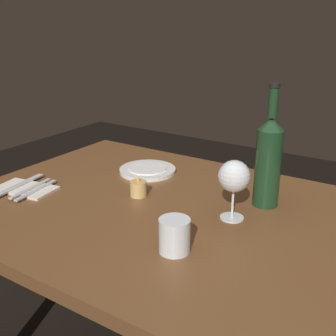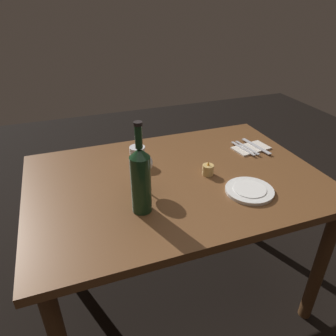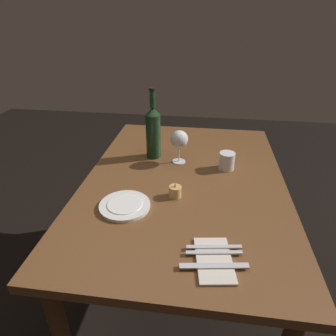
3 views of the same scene
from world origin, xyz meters
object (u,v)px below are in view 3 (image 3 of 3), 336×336
(fork_inner, at_px, (214,252))
(fork_outer, at_px, (214,247))
(wine_glass_left, at_px, (179,140))
(folded_napkin, at_px, (214,260))
(dinner_plate, at_px, (125,205))
(table_knife, at_px, (214,266))
(wine_bottle, at_px, (153,132))
(votive_candle, at_px, (175,192))
(water_tumbler, at_px, (227,162))

(fork_inner, relative_size, fork_outer, 1.00)
(wine_glass_left, relative_size, folded_napkin, 0.83)
(dinner_plate, bearing_deg, table_knife, 52.88)
(dinner_plate, bearing_deg, fork_inner, 59.10)
(wine_glass_left, relative_size, fork_outer, 0.93)
(wine_bottle, xyz_separation_m, votive_candle, (0.35, 0.15, -0.12))
(water_tumbler, relative_size, fork_outer, 0.47)
(votive_candle, relative_size, fork_outer, 0.37)
(wine_glass_left, relative_size, dinner_plate, 0.84)
(wine_bottle, xyz_separation_m, folded_napkin, (0.69, 0.31, -0.14))
(water_tumbler, bearing_deg, folded_napkin, -5.54)
(table_knife, bearing_deg, folded_napkin, 180.00)
(water_tumbler, relative_size, folded_napkin, 0.41)
(water_tumbler, bearing_deg, dinner_plate, -47.67)
(wine_bottle, height_order, dinner_plate, wine_bottle)
(dinner_plate, bearing_deg, wine_glass_left, 157.33)
(folded_napkin, bearing_deg, water_tumbler, 174.46)
(wine_glass_left, distance_m, wine_bottle, 0.14)
(wine_bottle, relative_size, fork_outer, 1.99)
(wine_bottle, height_order, fork_outer, wine_bottle)
(dinner_plate, distance_m, folded_napkin, 0.42)
(wine_glass_left, height_order, fork_inner, wine_glass_left)
(wine_bottle, bearing_deg, table_knife, 23.59)
(wine_bottle, bearing_deg, fork_outer, 26.18)
(fork_inner, bearing_deg, wine_bottle, -154.68)
(fork_outer, bearing_deg, wine_glass_left, -163.44)
(folded_napkin, bearing_deg, wine_glass_left, -164.67)
(water_tumbler, bearing_deg, wine_bottle, -102.67)
(water_tumbler, distance_m, fork_outer, 0.56)
(wine_glass_left, height_order, dinner_plate, wine_glass_left)
(wine_bottle, distance_m, water_tumbler, 0.39)
(votive_candle, height_order, folded_napkin, votive_candle)
(wine_glass_left, distance_m, table_knife, 0.70)
(wine_glass_left, xyz_separation_m, water_tumbler, (0.04, 0.23, -0.08))
(wine_glass_left, bearing_deg, votive_candle, 3.08)
(water_tumbler, xyz_separation_m, votive_candle, (0.27, -0.22, -0.01))
(dinner_plate, bearing_deg, fork_outer, 62.23)
(wine_glass_left, relative_size, water_tumbler, 2.00)
(dinner_plate, relative_size, table_knife, 0.95)
(votive_candle, height_order, fork_outer, votive_candle)
(water_tumbler, bearing_deg, fork_inner, -5.78)
(wine_bottle, distance_m, fork_inner, 0.74)
(folded_napkin, distance_m, fork_outer, 0.05)
(wine_bottle, relative_size, votive_candle, 5.35)
(wine_bottle, distance_m, folded_napkin, 0.77)
(water_tumbler, xyz_separation_m, fork_outer, (0.55, -0.06, -0.03))
(water_tumbler, distance_m, votive_candle, 0.35)
(water_tumbler, distance_m, dinner_plate, 0.55)
(wine_bottle, height_order, table_knife, wine_bottle)
(votive_candle, bearing_deg, wine_bottle, -156.54)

